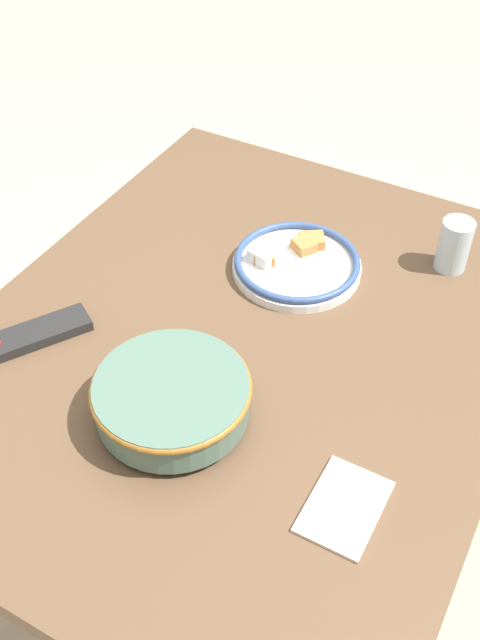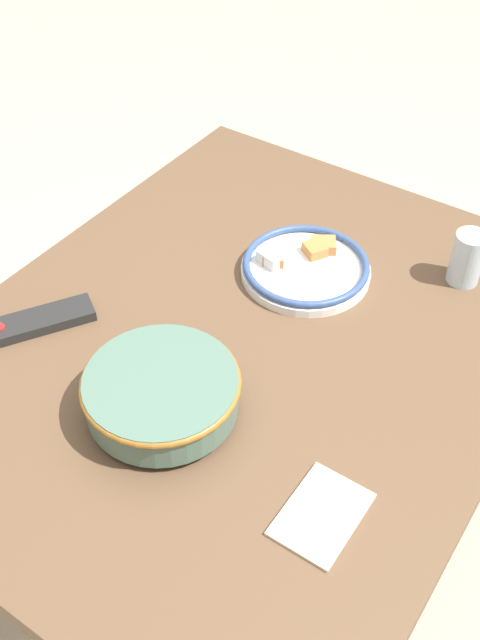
{
  "view_description": "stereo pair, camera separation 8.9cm",
  "coord_description": "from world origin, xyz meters",
  "px_view_note": "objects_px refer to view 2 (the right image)",
  "views": [
    {
      "loc": [
        -0.83,
        -0.45,
        1.7
      ],
      "look_at": [
        -0.0,
        0.01,
        0.8
      ],
      "focal_mm": 42.0,
      "sensor_mm": 36.0,
      "label": 1
    },
    {
      "loc": [
        -0.78,
        -0.52,
        1.7
      ],
      "look_at": [
        -0.0,
        0.01,
        0.8
      ],
      "focal_mm": 42.0,
      "sensor_mm": 36.0,
      "label": 2
    }
  ],
  "objects_px": {
    "tv_remote": "(39,321)",
    "food_plate": "(303,266)",
    "drinking_glass": "(467,258)",
    "noodle_bowl": "(162,392)"
  },
  "relations": [
    {
      "from": "food_plate",
      "to": "tv_remote",
      "type": "bearing_deg",
      "value": 141.28
    },
    {
      "from": "tv_remote",
      "to": "drinking_glass",
      "type": "xyz_separation_m",
      "value": [
        0.55,
        -0.58,
        0.04
      ]
    },
    {
      "from": "food_plate",
      "to": "tv_remote",
      "type": "relative_size",
      "value": 1.26
    },
    {
      "from": "noodle_bowl",
      "to": "tv_remote",
      "type": "distance_m",
      "value": 0.31
    },
    {
      "from": "tv_remote",
      "to": "drinking_glass",
      "type": "relative_size",
      "value": 1.87
    },
    {
      "from": "noodle_bowl",
      "to": "tv_remote",
      "type": "height_order",
      "value": "noodle_bowl"
    },
    {
      "from": "tv_remote",
      "to": "food_plate",
      "type": "bearing_deg",
      "value": -96.62
    },
    {
      "from": "food_plate",
      "to": "drinking_glass",
      "type": "distance_m",
      "value": 0.31
    },
    {
      "from": "food_plate",
      "to": "tv_remote",
      "type": "height_order",
      "value": "food_plate"
    },
    {
      "from": "noodle_bowl",
      "to": "food_plate",
      "type": "relative_size",
      "value": 1.01
    }
  ]
}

